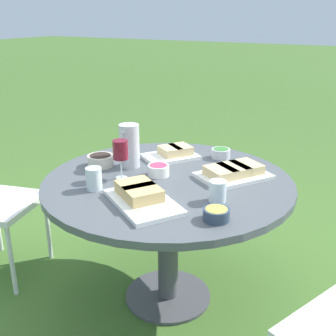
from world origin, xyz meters
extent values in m
plane|color=#446B2B|center=(0.00, 0.00, 0.00)|extent=(40.00, 40.00, 0.00)
cylinder|color=#4C4C51|center=(0.00, 0.00, 0.01)|extent=(0.47, 0.47, 0.02)
cylinder|color=#4C4C51|center=(0.00, 0.00, 0.35)|extent=(0.11, 0.11, 0.66)
cylinder|color=#4C5156|center=(0.00, 0.00, 0.69)|extent=(1.26, 1.26, 0.03)
cylinder|color=silver|center=(0.40, -0.76, 0.22)|extent=(0.03, 0.03, 0.43)
cylinder|color=silver|center=(0.02, -0.86, 0.22)|extent=(0.03, 0.03, 0.43)
cylinder|color=silver|center=(-0.06, -0.27, 0.83)|extent=(0.11, 0.11, 0.24)
cone|color=silver|center=(-0.01, -0.27, 0.93)|extent=(0.03, 0.03, 0.03)
cylinder|color=silver|center=(0.11, -0.21, 0.71)|extent=(0.06, 0.06, 0.01)
cylinder|color=silver|center=(0.11, -0.21, 0.77)|extent=(0.01, 0.01, 0.10)
cylinder|color=maroon|center=(0.11, -0.21, 0.86)|extent=(0.08, 0.08, 0.10)
cube|color=white|center=(0.31, 0.05, 0.72)|extent=(0.40, 0.45, 0.02)
cube|color=tan|center=(0.26, -0.02, 0.76)|extent=(0.20, 0.19, 0.05)
cube|color=tan|center=(0.31, 0.05, 0.76)|extent=(0.20, 0.19, 0.05)
cube|color=white|center=(-0.18, 0.28, 0.72)|extent=(0.42, 0.39, 0.02)
cube|color=#E0C184|center=(-0.11, 0.24, 0.75)|extent=(0.19, 0.20, 0.05)
cube|color=#E0C184|center=(-0.18, 0.28, 0.75)|extent=(0.19, 0.20, 0.05)
cube|color=#E0C184|center=(-0.24, 0.32, 0.75)|extent=(0.19, 0.20, 0.05)
cube|color=white|center=(-0.29, -0.15, 0.72)|extent=(0.36, 0.34, 0.02)
cube|color=#E0C184|center=(-0.34, -0.11, 0.75)|extent=(0.16, 0.17, 0.05)
cube|color=#E0C184|center=(-0.29, -0.15, 0.75)|extent=(0.16, 0.17, 0.05)
cylinder|color=#334256|center=(0.29, 0.39, 0.74)|extent=(0.11, 0.11, 0.05)
cylinder|color=#E0C147|center=(0.29, 0.39, 0.75)|extent=(0.09, 0.09, 0.02)
cylinder|color=silver|center=(-0.43, 0.11, 0.74)|extent=(0.11, 0.11, 0.05)
cylinder|color=#387533|center=(-0.43, 0.11, 0.75)|extent=(0.09, 0.09, 0.02)
cylinder|color=beige|center=(0.01, -0.42, 0.74)|extent=(0.14, 0.14, 0.06)
cylinder|color=#2D231E|center=(0.01, -0.42, 0.76)|extent=(0.12, 0.12, 0.03)
cylinder|color=white|center=(-0.02, -0.07, 0.74)|extent=(0.11, 0.11, 0.06)
cylinder|color=#D6385B|center=(-0.02, -0.07, 0.76)|extent=(0.09, 0.09, 0.03)
cylinder|color=silver|center=(0.12, 0.32, 0.76)|extent=(0.08, 0.08, 0.10)
cylinder|color=silver|center=(0.28, -0.24, 0.77)|extent=(0.08, 0.08, 0.11)
camera|label=1|loc=(1.72, 0.96, 1.50)|focal=45.00mm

